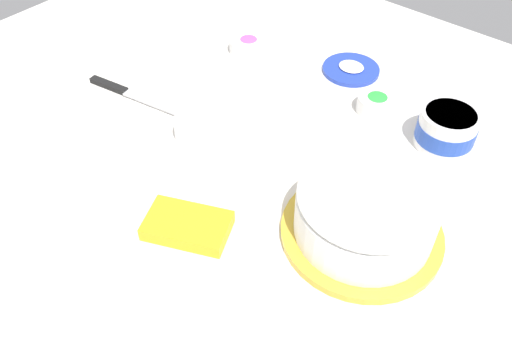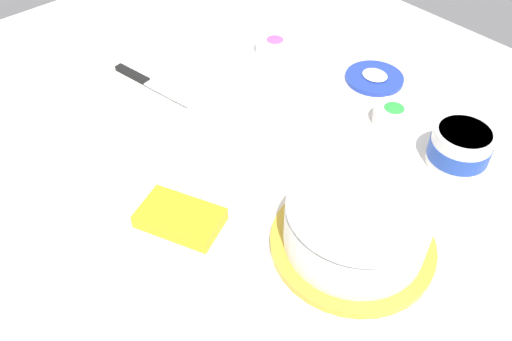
# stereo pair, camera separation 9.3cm
# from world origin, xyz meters

# --- Properties ---
(ground_plane) EXTENTS (1.54, 1.54, 0.00)m
(ground_plane) POSITION_xyz_m (0.00, 0.00, 0.00)
(ground_plane) COLOR silver
(frosted_cake) EXTENTS (0.26, 0.26, 0.12)m
(frosted_cake) POSITION_xyz_m (0.31, 0.03, 0.05)
(frosted_cake) COLOR gold
(frosted_cake) RESTS_ON ground_plane
(frosting_tub) EXTENTS (0.11, 0.11, 0.08)m
(frosting_tub) POSITION_xyz_m (0.31, 0.33, 0.04)
(frosting_tub) COLOR white
(frosting_tub) RESTS_ON ground_plane
(frosting_tub_lid) EXTENTS (0.13, 0.13, 0.02)m
(frosting_tub_lid) POSITION_xyz_m (0.04, 0.42, 0.01)
(frosting_tub_lid) COLOR #233DAD
(frosting_tub_lid) RESTS_ON ground_plane
(spreading_knife) EXTENTS (0.24, 0.06, 0.01)m
(spreading_knife) POSITION_xyz_m (-0.28, 0.04, 0.01)
(spreading_knife) COLOR silver
(spreading_knife) RESTS_ON ground_plane
(sprinkle_bowl_pink) EXTENTS (0.10, 0.10, 0.04)m
(sprinkle_bowl_pink) POSITION_xyz_m (-0.06, 0.04, 0.02)
(sprinkle_bowl_pink) COLOR white
(sprinkle_bowl_pink) RESTS_ON ground_plane
(sprinkle_bowl_green) EXTENTS (0.08, 0.08, 0.04)m
(sprinkle_bowl_green) POSITION_xyz_m (0.16, 0.33, 0.02)
(sprinkle_bowl_green) COLOR white
(sprinkle_bowl_green) RESTS_ON ground_plane
(sprinkle_bowl_rainbow) EXTENTS (0.09, 0.09, 0.04)m
(sprinkle_bowl_rainbow) POSITION_xyz_m (-0.19, 0.34, 0.02)
(sprinkle_bowl_rainbow) COLOR white
(sprinkle_bowl_rainbow) RESTS_ON ground_plane
(candy_box_lower) EXTENTS (0.16, 0.13, 0.03)m
(candy_box_lower) POSITION_xyz_m (0.09, -0.14, 0.01)
(candy_box_lower) COLOR yellow
(candy_box_lower) RESTS_ON ground_plane
(paper_napkin) EXTENTS (0.18, 0.18, 0.01)m
(paper_napkin) POSITION_xyz_m (-0.14, -0.23, 0.00)
(paper_napkin) COLOR white
(paper_napkin) RESTS_ON ground_plane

